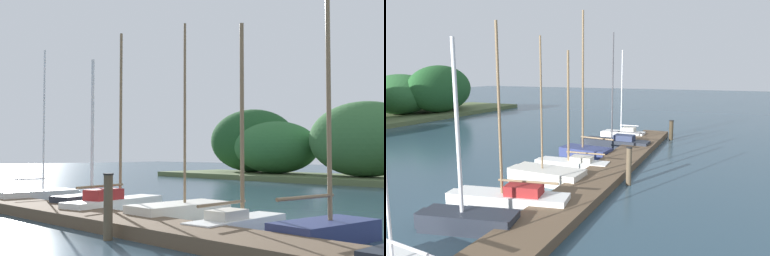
% 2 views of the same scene
% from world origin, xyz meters
% --- Properties ---
extents(dock_pier, '(23.51, 1.80, 0.35)m').
position_xyz_m(dock_pier, '(0.00, 12.54, 0.17)').
color(dock_pier, brown).
rests_on(dock_pier, ground).
extents(sailboat_0, '(1.42, 3.38, 6.38)m').
position_xyz_m(sailboat_0, '(-9.18, 14.08, 0.34)').
color(sailboat_0, white).
rests_on(sailboat_0, ground).
extents(sailboat_1, '(1.56, 3.20, 5.68)m').
position_xyz_m(sailboat_1, '(-6.37, 14.64, 0.40)').
color(sailboat_1, '#232833').
rests_on(sailboat_1, ground).
extents(sailboat_2, '(1.80, 4.45, 6.35)m').
position_xyz_m(sailboat_2, '(-4.43, 14.47, 0.39)').
color(sailboat_2, white).
rests_on(sailboat_2, ground).
extents(sailboat_3, '(1.42, 3.44, 6.17)m').
position_xyz_m(sailboat_3, '(-1.34, 14.74, 0.33)').
color(sailboat_3, silver).
rests_on(sailboat_3, ground).
extents(sailboat_4, '(1.20, 3.76, 5.70)m').
position_xyz_m(sailboat_4, '(1.09, 14.55, 0.35)').
color(sailboat_4, white).
rests_on(sailboat_4, ground).
extents(sailboat_5, '(1.58, 3.25, 7.92)m').
position_xyz_m(sailboat_5, '(3.57, 14.94, 0.43)').
color(sailboat_5, navy).
rests_on(sailboat_5, ground).
extents(mooring_piling_1, '(0.26, 0.26, 1.63)m').
position_xyz_m(mooring_piling_1, '(-0.29, 11.29, 0.82)').
color(mooring_piling_1, brown).
rests_on(mooring_piling_1, ground).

